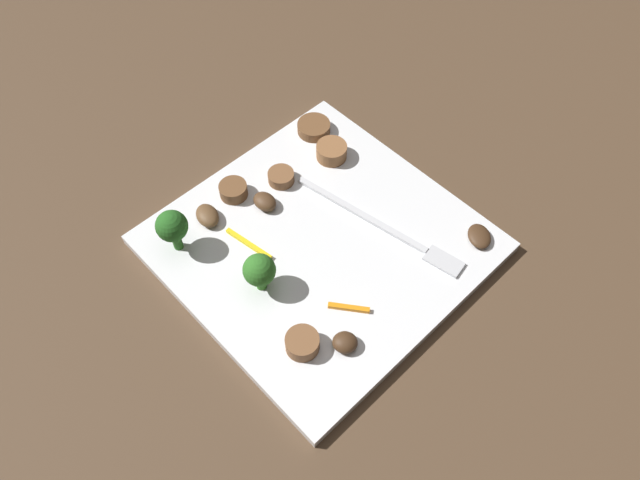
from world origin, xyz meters
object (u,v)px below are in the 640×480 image
object	(u,v)px
broccoli_floret_1	(172,227)
mushroom_0	(479,236)
sausage_slice_1	(302,343)
fork	(389,230)
broccoli_floret_0	(262,273)
sausage_slice_3	(281,177)
mushroom_2	(265,202)
mushroom_3	(345,342)
plate	(320,243)
sausage_slice_2	(314,128)
pepper_strip_1	(349,308)
pepper_strip_0	(249,244)
sausage_slice_4	(233,190)
sausage_slice_0	(332,151)
mushroom_1	(207,216)

from	to	relation	value
broccoli_floret_1	mushroom_0	bearing A→B (deg)	48.07
sausage_slice_1	fork	bearing A→B (deg)	102.24
broccoli_floret_0	sausage_slice_3	size ratio (longest dim) A/B	1.59
mushroom_2	mushroom_3	bearing A→B (deg)	-17.00
fork	plate	bearing A→B (deg)	-135.27
sausage_slice_2	mushroom_2	world-z (taller)	mushroom_2
broccoli_floret_0	pepper_strip_1	size ratio (longest dim) A/B	1.16
sausage_slice_3	pepper_strip_0	distance (m)	0.08
broccoli_floret_1	mushroom_3	distance (m)	0.18
sausage_slice_4	plate	bearing A→B (deg)	13.63
sausage_slice_1	pepper_strip_0	xyz separation A→B (m)	(-0.11, 0.03, -0.01)
broccoli_floret_1	mushroom_0	xyz separation A→B (m)	(0.18, 0.21, -0.03)
broccoli_floret_1	pepper_strip_0	xyz separation A→B (m)	(0.04, 0.05, -0.03)
broccoli_floret_1	mushroom_2	distance (m)	0.09
fork	broccoli_floret_0	world-z (taller)	broccoli_floret_0
sausage_slice_4	fork	bearing A→B (deg)	29.80
sausage_slice_3	sausage_slice_0	bearing A→B (deg)	78.77
sausage_slice_2	mushroom_3	world-z (taller)	mushroom_3
sausage_slice_1	mushroom_0	size ratio (longest dim) A/B	1.03
sausage_slice_3	mushroom_3	distance (m)	0.19
broccoli_floret_1	sausage_slice_0	world-z (taller)	broccoli_floret_1
plate	sausage_slice_4	distance (m)	0.10
mushroom_1	pepper_strip_1	size ratio (longest dim) A/B	0.79
plate	broccoli_floret_1	bearing A→B (deg)	-130.49
mushroom_1	sausage_slice_0	bearing A→B (deg)	80.40
fork	mushroom_0	distance (m)	0.08
pepper_strip_1	mushroom_1	bearing A→B (deg)	-169.78
plate	mushroom_3	xyz separation A→B (m)	(0.09, -0.06, 0.01)
fork	mushroom_1	world-z (taller)	mushroom_1
sausage_slice_0	broccoli_floret_1	bearing A→B (deg)	-95.70
fork	sausage_slice_2	bearing A→B (deg)	154.67
mushroom_2	broccoli_floret_0	bearing A→B (deg)	-41.49
pepper_strip_1	mushroom_3	bearing A→B (deg)	-50.76
sausage_slice_4	mushroom_2	world-z (taller)	same
pepper_strip_0	mushroom_3	bearing A→B (deg)	-2.90
broccoli_floret_0	sausage_slice_3	xyz separation A→B (m)	(-0.08, 0.09, -0.02)
fork	sausage_slice_3	world-z (taller)	sausage_slice_3
sausage_slice_1	mushroom_1	size ratio (longest dim) A/B	1.01
broccoli_floret_0	mushroom_2	world-z (taller)	broccoli_floret_0
sausage_slice_1	mushroom_0	xyz separation A→B (m)	(0.03, 0.19, -0.00)
plate	broccoli_floret_0	size ratio (longest dim) A/B	6.30
mushroom_2	mushroom_1	bearing A→B (deg)	-116.43
sausage_slice_4	pepper_strip_0	world-z (taller)	sausage_slice_4
sausage_slice_0	sausage_slice_2	xyz separation A→B (m)	(-0.04, 0.01, -0.00)
sausage_slice_1	pepper_strip_1	size ratio (longest dim) A/B	0.79
sausage_slice_0	pepper_strip_0	distance (m)	0.13
fork	sausage_slice_4	world-z (taller)	sausage_slice_4
mushroom_3	pepper_strip_1	xyz separation A→B (m)	(-0.02, 0.03, -0.00)
sausage_slice_0	mushroom_3	distance (m)	0.21
pepper_strip_0	fork	bearing A→B (deg)	53.26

